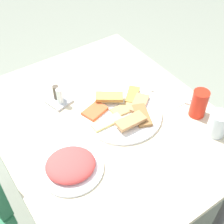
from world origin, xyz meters
TOP-DOWN VIEW (x-y plane):
  - ground_plane at (0.00, 0.00)m, footprint 6.00×6.00m
  - dining_table at (0.00, 0.00)m, footprint 1.04×0.85m
  - pide_platter at (-0.02, -0.07)m, footprint 0.33×0.33m
  - salad_plate_greens at (-0.14, 0.24)m, footprint 0.23×0.23m
  - soda_can at (-0.19, -0.33)m, footprint 0.08×0.08m
  - drinking_glass at (-0.31, -0.31)m, footprint 0.07×0.07m
  - paper_napkin at (-0.06, -0.33)m, footprint 0.13×0.13m
  - fork at (-0.06, -0.35)m, footprint 0.16×0.08m
  - spoon at (-0.06, -0.31)m, footprint 0.18×0.09m
  - condiment_caddy at (0.20, 0.11)m, footprint 0.11×0.11m

SIDE VIEW (x-z plane):
  - ground_plane at x=0.00m, z-range 0.00..0.00m
  - dining_table at x=0.00m, z-range 0.27..0.98m
  - paper_napkin at x=-0.06m, z-range 0.70..0.71m
  - fork at x=-0.06m, z-range 0.71..0.71m
  - spoon at x=-0.06m, z-range 0.71..0.71m
  - pide_platter at x=-0.02m, z-range 0.69..0.74m
  - salad_plate_greens at x=-0.14m, z-range 0.70..0.75m
  - condiment_caddy at x=0.20m, z-range 0.69..0.77m
  - drinking_glass at x=-0.31m, z-range 0.70..0.81m
  - soda_can at x=-0.19m, z-range 0.70..0.83m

